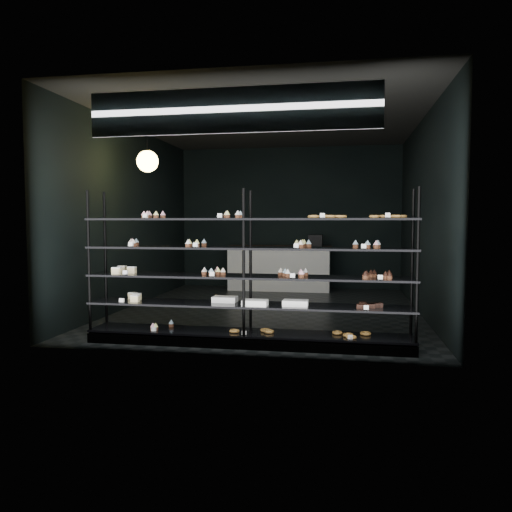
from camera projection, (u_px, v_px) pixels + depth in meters
The scene contains 5 objects.
room at pixel (270, 217), 8.47m from camera, with size 5.01×6.01×3.20m.
display_shelf at pixel (246, 294), 6.12m from camera, with size 4.00×0.50×1.91m.
signage at pixel (231, 110), 5.51m from camera, with size 3.30×0.05×0.50m.
pendant_lamp at pixel (147, 161), 7.70m from camera, with size 0.33×0.33×0.89m.
service_counter at pixel (280, 267), 11.03m from camera, with size 2.31×0.65×1.23m.
Camera 1 is at (1.25, -8.41, 1.53)m, focal length 35.00 mm.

